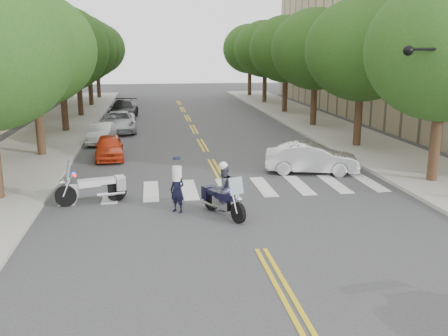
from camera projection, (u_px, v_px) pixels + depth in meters
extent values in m
plane|color=#38383A|center=(261.00, 249.00, 14.35)|extent=(140.00, 140.00, 0.00)
cube|color=#9E9991|center=(56.00, 132.00, 34.14)|extent=(5.00, 60.00, 0.15)
cube|color=#9E9991|center=(322.00, 125.00, 36.84)|extent=(5.00, 60.00, 0.15)
cylinder|color=#382316|center=(40.00, 126.00, 26.17)|extent=(0.44, 0.44, 3.32)
ellipsoid|color=#224B15|center=(33.00, 50.00, 25.26)|extent=(6.40, 6.40, 5.76)
cylinder|color=#382316|center=(64.00, 108.00, 33.87)|extent=(0.44, 0.44, 3.32)
ellipsoid|color=#224B15|center=(60.00, 49.00, 32.96)|extent=(6.40, 6.40, 5.76)
cylinder|color=#382316|center=(80.00, 97.00, 41.56)|extent=(0.44, 0.44, 3.32)
ellipsoid|color=#224B15|center=(77.00, 49.00, 40.65)|extent=(6.40, 6.40, 5.76)
cylinder|color=#382316|center=(91.00, 89.00, 49.26)|extent=(0.44, 0.44, 3.32)
ellipsoid|color=#224B15|center=(88.00, 49.00, 48.35)|extent=(6.40, 6.40, 5.76)
cylinder|color=#382316|center=(99.00, 84.00, 56.95)|extent=(0.44, 0.44, 3.32)
ellipsoid|color=#224B15|center=(96.00, 49.00, 56.04)|extent=(6.40, 6.40, 5.76)
cylinder|color=#382316|center=(435.00, 145.00, 20.98)|extent=(0.44, 0.44, 3.32)
ellipsoid|color=#224B15|center=(445.00, 50.00, 20.06)|extent=(6.40, 6.40, 5.76)
cylinder|color=#382316|center=(358.00, 119.00, 28.67)|extent=(0.44, 0.44, 3.32)
ellipsoid|color=#224B15|center=(362.00, 49.00, 27.76)|extent=(6.40, 6.40, 5.76)
cylinder|color=#382316|center=(314.00, 104.00, 36.37)|extent=(0.44, 0.44, 3.32)
ellipsoid|color=#224B15|center=(316.00, 49.00, 35.45)|extent=(6.40, 6.40, 5.76)
cylinder|color=#382316|center=(285.00, 94.00, 44.06)|extent=(0.44, 0.44, 3.32)
ellipsoid|color=#224B15|center=(286.00, 49.00, 43.15)|extent=(6.40, 6.40, 5.76)
cylinder|color=#382316|center=(265.00, 87.00, 51.75)|extent=(0.44, 0.44, 3.32)
ellipsoid|color=#224B15|center=(265.00, 49.00, 50.84)|extent=(6.40, 6.40, 5.76)
cylinder|color=#382316|center=(250.00, 82.00, 59.45)|extent=(0.44, 0.44, 3.32)
ellipsoid|color=#224B15|center=(250.00, 49.00, 58.54)|extent=(6.40, 6.40, 5.76)
cylinder|color=black|center=(438.00, 49.00, 17.39)|extent=(2.40, 0.10, 0.10)
sphere|color=black|center=(408.00, 51.00, 17.25)|extent=(0.36, 0.36, 0.36)
cylinder|color=black|center=(238.00, 213.00, 16.43)|extent=(0.43, 0.70, 0.70)
cylinder|color=black|center=(211.00, 200.00, 17.76)|extent=(0.47, 0.71, 0.70)
cube|color=silver|center=(223.00, 203.00, 17.11)|extent=(0.70, 0.98, 0.33)
cube|color=black|center=(225.00, 196.00, 16.96)|extent=(0.65, 0.81, 0.23)
cube|color=black|center=(216.00, 192.00, 17.42)|extent=(0.62, 0.69, 0.17)
cube|color=black|center=(209.00, 192.00, 17.82)|extent=(0.54, 0.48, 0.46)
cube|color=#8C99A5|center=(236.00, 186.00, 16.33)|extent=(0.53, 0.37, 0.56)
cube|color=red|center=(236.00, 190.00, 16.58)|extent=(0.14, 0.14, 0.08)
cube|color=#0C26E5|center=(230.00, 191.00, 16.44)|extent=(0.14, 0.14, 0.08)
imported|color=#474C56|center=(223.00, 188.00, 16.98)|extent=(0.98, 0.90, 1.63)
sphere|color=silver|center=(223.00, 166.00, 16.80)|extent=(0.31, 0.31, 0.31)
cylinder|color=black|center=(66.00, 196.00, 18.15)|extent=(0.79, 0.35, 0.78)
cylinder|color=black|center=(116.00, 191.00, 18.84)|extent=(0.80, 0.39, 0.78)
cube|color=silver|center=(93.00, 190.00, 18.49)|extent=(1.09, 0.61, 0.37)
cube|color=silver|center=(89.00, 183.00, 18.38)|extent=(0.88, 0.60, 0.25)
cube|color=silver|center=(106.00, 181.00, 18.61)|extent=(0.72, 0.60, 0.18)
cube|color=silver|center=(120.00, 183.00, 18.84)|extent=(0.46, 0.57, 0.51)
cube|color=#8C99A5|center=(68.00, 170.00, 17.98)|extent=(0.31, 0.60, 0.62)
cube|color=red|center=(74.00, 175.00, 17.97)|extent=(0.14, 0.14, 0.09)
cube|color=#0C26E5|center=(74.00, 174.00, 18.22)|extent=(0.14, 0.14, 0.09)
imported|color=black|center=(177.00, 190.00, 17.42)|extent=(0.69, 0.68, 1.60)
imported|color=silver|center=(312.00, 158.00, 22.96)|extent=(4.47, 2.51, 1.39)
imported|color=red|center=(109.00, 147.00, 25.97)|extent=(1.69, 3.70, 1.23)
imported|color=silver|center=(102.00, 133.00, 30.23)|extent=(1.60, 3.77, 1.21)
imported|color=#BABCC2|center=(119.00, 122.00, 34.43)|extent=(2.54, 5.09, 1.38)
imported|color=black|center=(124.00, 109.00, 40.85)|extent=(2.44, 5.28, 1.50)
imported|color=#A4A4A9|center=(124.00, 109.00, 41.82)|extent=(1.64, 4.05, 1.38)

